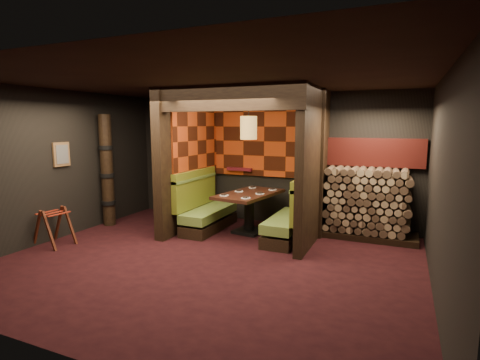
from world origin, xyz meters
name	(u,v)px	position (x,y,z in m)	size (l,w,h in m)	color
floor	(208,262)	(0.00, 0.00, -0.01)	(6.50, 5.50, 0.02)	black
ceiling	(205,79)	(0.00, 0.00, 2.86)	(6.50, 5.50, 0.02)	black
wall_back	(266,159)	(0.00, 2.76, 1.43)	(6.50, 0.02, 2.85)	black
wall_front	(57,211)	(0.00, -2.76, 1.43)	(6.50, 0.02, 2.85)	black
wall_left	(56,165)	(-3.26, 0.00, 1.43)	(0.02, 5.50, 2.85)	black
wall_right	(443,188)	(3.26, 0.00, 1.43)	(0.02, 5.50, 2.85)	black
partition_left	(188,161)	(-1.35, 1.65, 1.43)	(0.20, 2.20, 2.85)	black
partition_right	(314,166)	(1.30, 1.70, 1.43)	(0.15, 2.10, 2.85)	black
header_beam	(224,98)	(-0.02, 0.70, 2.63)	(2.85, 0.18, 0.44)	black
tapa_back_panel	(265,141)	(-0.02, 2.71, 1.82)	(2.40, 0.06, 1.55)	#B03910
tapa_side_panel	(197,141)	(-1.23, 1.82, 1.85)	(0.04, 1.85, 1.45)	#B03910
lacquer_shelf	(240,169)	(-0.60, 2.65, 1.18)	(0.60, 0.12, 0.07)	maroon
booth_bench_left	(205,210)	(-0.96, 1.65, 0.40)	(0.68, 1.60, 1.14)	black
booth_bench_right	(292,219)	(0.93, 1.65, 0.40)	(0.68, 1.60, 1.14)	black
dining_table	(249,204)	(0.00, 1.78, 0.59)	(1.08, 1.68, 0.83)	black
place_settings	(249,192)	(0.00, 1.78, 0.84)	(0.83, 1.31, 0.03)	white
pendant_lamp	(249,128)	(0.00, 1.73, 2.12)	(0.33, 0.33, 0.95)	olive
framed_picture	(61,154)	(-3.22, 0.10, 1.62)	(0.05, 0.36, 0.46)	brown
luggage_rack	(54,225)	(-2.97, -0.39, 0.37)	(0.70, 0.52, 0.73)	#451C0F
totem_column	(107,171)	(-3.05, 1.10, 1.19)	(0.31, 0.31, 2.40)	black
firewood_stack	(371,204)	(2.29, 2.35, 0.68)	(1.73, 0.70, 1.36)	black
mosaic_header	(375,153)	(2.29, 2.68, 1.64)	(1.83, 0.10, 0.56)	maroon
bay_front_post	(321,165)	(1.39, 1.96, 1.43)	(0.08, 0.08, 2.85)	black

